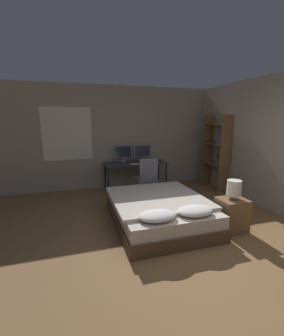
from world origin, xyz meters
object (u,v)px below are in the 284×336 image
(monitor_right, at_px, (142,152))
(bedside_lamp, at_px, (234,188))
(monitor_left, at_px, (123,152))
(keyboard, at_px, (138,164))
(desk, at_px, (135,165))
(computer_mouse, at_px, (148,163))
(bed, at_px, (159,211))
(office_chair, at_px, (146,182))
(bookshelf, at_px, (218,150))
(nightstand, at_px, (232,215))

(monitor_right, bearing_deg, bedside_lamp, -77.71)
(monitor_left, xyz_separation_m, keyboard, (0.27, -0.47, -0.24))
(bedside_lamp, bearing_deg, desk, 108.54)
(monitor_right, distance_m, keyboard, 0.59)
(monitor_right, height_order, computer_mouse, monitor_right)
(monitor_left, distance_m, monitor_right, 0.54)
(bed, xyz_separation_m, bedside_lamp, (1.06, -0.59, 0.50))
(keyboard, bearing_deg, monitor_right, 60.16)
(monitor_right, relative_size, computer_mouse, 6.91)
(monitor_right, relative_size, keyboard, 1.29)
(monitor_right, relative_size, office_chair, 0.50)
(monitor_left, relative_size, office_chair, 0.50)
(keyboard, height_order, computer_mouse, computer_mouse)
(office_chair, distance_m, bookshelf, 2.08)
(monitor_right, xyz_separation_m, computer_mouse, (0.01, -0.47, -0.23))
(bookshelf, bearing_deg, office_chair, -177.70)
(bed, relative_size, keyboard, 5.15)
(bookshelf, bearing_deg, computer_mouse, 165.77)
(bed, height_order, bookshelf, bookshelf)
(desk, relative_size, computer_mouse, 23.36)
(desk, relative_size, keyboard, 4.35)
(keyboard, height_order, office_chair, office_chair)
(bedside_lamp, bearing_deg, monitor_right, 102.29)
(keyboard, bearing_deg, bookshelf, -12.35)
(office_chair, bearing_deg, monitor_right, 78.47)
(office_chair, xyz_separation_m, bookshelf, (1.97, 0.08, 0.67))
(desk, relative_size, office_chair, 1.68)
(nightstand, relative_size, bedside_lamp, 1.72)
(monitor_right, distance_m, computer_mouse, 0.52)
(bedside_lamp, height_order, keyboard, bedside_lamp)
(computer_mouse, xyz_separation_m, bookshelf, (1.75, -0.44, 0.33))
(desk, height_order, office_chair, office_chair)
(keyboard, bearing_deg, bed, -94.54)
(bed, height_order, monitor_left, monitor_left)
(bedside_lamp, bearing_deg, office_chair, 113.32)
(bedside_lamp, height_order, monitor_right, monitor_right)
(bedside_lamp, height_order, office_chair, office_chair)
(computer_mouse, bearing_deg, bookshelf, -14.23)
(desk, distance_m, bookshelf, 2.18)
(bed, relative_size, bedside_lamp, 6.08)
(bed, bearing_deg, computer_mouse, 77.26)
(office_chair, relative_size, bookshelf, 0.50)
(nightstand, xyz_separation_m, keyboard, (-0.91, 2.48, 0.46))
(bedside_lamp, height_order, monitor_left, monitor_left)
(nightstand, distance_m, monitor_right, 3.10)
(monitor_left, xyz_separation_m, bookshelf, (2.30, -0.91, 0.10))
(bookshelf, bearing_deg, monitor_right, 152.66)
(bedside_lamp, bearing_deg, bed, 150.90)
(monitor_left, distance_m, keyboard, 0.59)
(nightstand, distance_m, bedside_lamp, 0.46)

